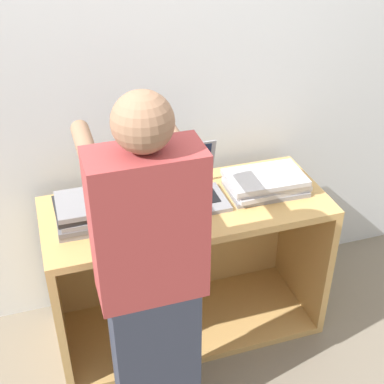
% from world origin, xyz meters
% --- Properties ---
extents(ground_plane, '(12.00, 12.00, 0.00)m').
position_xyz_m(ground_plane, '(0.00, 0.00, 0.00)').
color(ground_plane, '#756B5B').
extents(wall_back, '(8.00, 0.05, 2.40)m').
position_xyz_m(wall_back, '(0.00, 0.66, 1.20)').
color(wall_back, silver).
rests_on(wall_back, ground_plane).
extents(cart, '(1.33, 0.55, 0.78)m').
position_xyz_m(cart, '(0.00, 0.35, 0.39)').
color(cart, tan).
rests_on(cart, ground_plane).
extents(laptop_open, '(0.37, 0.29, 0.25)m').
position_xyz_m(laptop_open, '(0.00, 0.33, 0.83)').
color(laptop_open, gray).
rests_on(laptop_open, cart).
extents(laptop_stack_left, '(0.39, 0.26, 0.11)m').
position_xyz_m(laptop_stack_left, '(-0.40, 0.27, 0.83)').
color(laptop_stack_left, gray).
rests_on(laptop_stack_left, cart).
extents(laptop_stack_right, '(0.39, 0.26, 0.09)m').
position_xyz_m(laptop_stack_right, '(0.40, 0.28, 0.82)').
color(laptop_stack_right, gray).
rests_on(laptop_stack_right, cart).
extents(person, '(0.40, 0.52, 1.55)m').
position_xyz_m(person, '(-0.29, -0.19, 0.77)').
color(person, '#2D3342').
rests_on(person, ground_plane).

